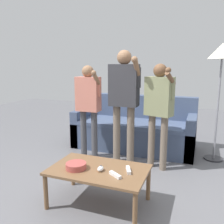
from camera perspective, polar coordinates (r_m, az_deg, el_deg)
name	(u,v)px	position (r m, az deg, el deg)	size (l,w,h in m)	color
ground_plane	(110,193)	(2.84, -0.42, -18.68)	(12.00, 12.00, 0.00)	slate
couch	(134,130)	(4.18, 5.37, -4.23)	(2.02, 0.84, 0.88)	#475675
coffee_table	(99,173)	(2.49, -3.20, -14.26)	(0.98, 0.59, 0.39)	brown
snack_bowl	(76,166)	(2.48, -8.57, -12.58)	(0.21, 0.21, 0.06)	#B24C47
game_remote_nunchuk	(101,169)	(2.41, -2.75, -13.34)	(0.06, 0.09, 0.05)	white
floor_lamp	(222,58)	(3.78, 24.76, 11.68)	(0.40, 0.40, 1.72)	#2D2D33
player_left	(88,101)	(3.58, -5.68, 2.63)	(0.42, 0.30, 1.41)	#47474C
player_center	(124,94)	(3.36, 2.86, 4.35)	(0.48, 0.35, 1.62)	#756656
player_right	(159,104)	(3.23, 11.12, 1.83)	(0.41, 0.38, 1.43)	#756656
game_remote_wand_near	(115,175)	(2.31, 0.77, -14.76)	(0.15, 0.11, 0.03)	white
game_remote_wand_far	(128,170)	(2.41, 3.92, -13.64)	(0.09, 0.16, 0.03)	white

